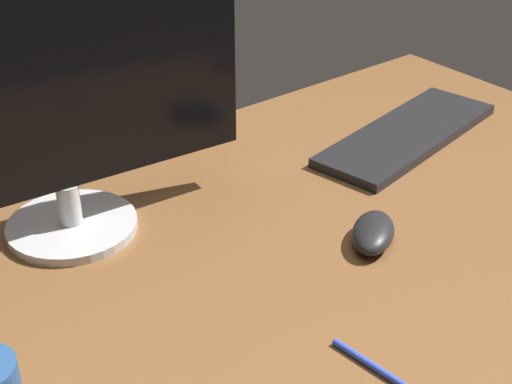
{
  "coord_description": "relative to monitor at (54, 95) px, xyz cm",
  "views": [
    {
      "loc": [
        -70.1,
        -75.66,
        68.31
      ],
      "look_at": [
        -6.5,
        5.21,
        8.0
      ],
      "focal_mm": 54.67,
      "sensor_mm": 36.0,
      "label": 1
    }
  ],
  "objects": [
    {
      "name": "computer_mouse",
      "position": [
        34.14,
        -31.3,
        -20.83
      ],
      "size": [
        13.03,
        11.97,
        3.62
      ],
      "primitive_type": "ellipsoid",
      "rotation": [
        0.0,
        0.0,
        0.64
      ],
      "color": "black",
      "rests_on": "desk"
    },
    {
      "name": "monitor",
      "position": [
        0.0,
        0.0,
        0.0
      ],
      "size": [
        58.75,
        20.14,
        42.86
      ],
      "rotation": [
        0.0,
        0.0,
        -0.09
      ],
      "color": "silver",
      "rests_on": "desk"
    },
    {
      "name": "keyboard",
      "position": [
        64.69,
        -10.53,
        -21.73
      ],
      "size": [
        44.94,
        22.26,
        1.82
      ],
      "primitive_type": "cube",
      "rotation": [
        0.0,
        0.0,
        0.19
      ],
      "color": "black",
      "rests_on": "desk"
    },
    {
      "name": "desk",
      "position": [
        29.79,
        -21.76,
        -23.64
      ],
      "size": [
        140.0,
        84.0,
        2.0
      ],
      "primitive_type": "cube",
      "color": "brown",
      "rests_on": "ground"
    },
    {
      "name": "pen",
      "position": [
        14.55,
        -51.15,
        -22.18
      ],
      "size": [
        2.22,
        13.37,
        0.91
      ],
      "primitive_type": "cylinder",
      "rotation": [
        0.0,
        1.57,
        -1.47
      ],
      "color": "blue",
      "rests_on": "desk"
    }
  ]
}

